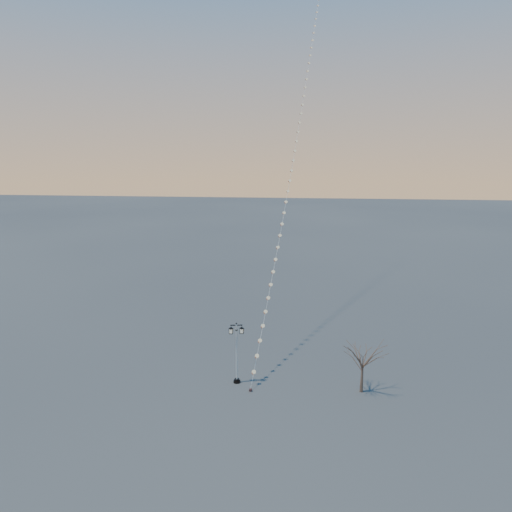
# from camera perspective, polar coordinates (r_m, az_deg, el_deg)

# --- Properties ---
(ground) EXTENTS (300.00, 300.00, 0.00)m
(ground) POSITION_cam_1_polar(r_m,az_deg,el_deg) (33.37, -2.15, -15.47)
(ground) COLOR #414242
(ground) RESTS_ON ground
(street_lamp) EXTENTS (1.11, 0.51, 4.42)m
(street_lamp) POSITION_cam_1_polar(r_m,az_deg,el_deg) (32.37, -2.42, -11.58)
(street_lamp) COLOR black
(street_lamp) RESTS_ON ground
(bare_tree) EXTENTS (2.15, 2.15, 3.57)m
(bare_tree) POSITION_cam_1_polar(r_m,az_deg,el_deg) (31.95, 13.16, -12.18)
(bare_tree) COLOR brown
(bare_tree) RESTS_ON ground
(kite_train) EXTENTS (4.51, 36.53, 35.43)m
(kite_train) POSITION_cam_1_polar(r_m,az_deg,el_deg) (46.15, 4.88, 14.78)
(kite_train) COLOR #3A1F1D
(kite_train) RESTS_ON ground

